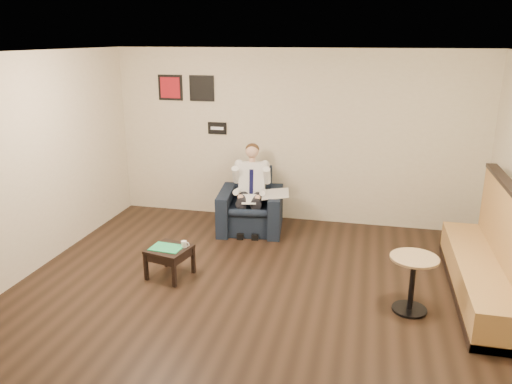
% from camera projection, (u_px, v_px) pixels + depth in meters
% --- Properties ---
extents(ground, '(6.00, 6.00, 0.00)m').
position_uv_depth(ground, '(251.00, 307.00, 5.71)').
color(ground, black).
rests_on(ground, ground).
extents(wall_back, '(6.00, 0.02, 2.80)m').
position_uv_depth(wall_back, '(294.00, 137.00, 8.08)').
color(wall_back, beige).
rests_on(wall_back, ground).
extents(wall_front, '(6.00, 0.02, 2.80)m').
position_uv_depth(wall_front, '(108.00, 361.00, 2.51)').
color(wall_front, beige).
rests_on(wall_front, ground).
extents(wall_left, '(0.02, 6.00, 2.80)m').
position_uv_depth(wall_left, '(6.00, 173.00, 5.95)').
color(wall_left, beige).
rests_on(wall_left, ground).
extents(ceiling, '(6.00, 6.00, 0.02)m').
position_uv_depth(ceiling, '(250.00, 54.00, 4.88)').
color(ceiling, white).
rests_on(ceiling, wall_back).
extents(seating_sign, '(0.32, 0.02, 0.20)m').
position_uv_depth(seating_sign, '(217.00, 128.00, 8.32)').
color(seating_sign, black).
rests_on(seating_sign, wall_back).
extents(art_print_left, '(0.42, 0.03, 0.42)m').
position_uv_depth(art_print_left, '(170.00, 88.00, 8.30)').
color(art_print_left, '#AA151F').
rests_on(art_print_left, wall_back).
extents(art_print_right, '(0.42, 0.03, 0.42)m').
position_uv_depth(art_print_right, '(202.00, 88.00, 8.18)').
color(art_print_right, black).
rests_on(art_print_right, wall_back).
extents(armchair, '(1.09, 1.09, 0.94)m').
position_uv_depth(armchair, '(251.00, 201.00, 7.88)').
color(armchair, black).
rests_on(armchair, ground).
extents(seated_man, '(0.73, 1.00, 1.29)m').
position_uv_depth(seated_man, '(250.00, 193.00, 7.71)').
color(seated_man, white).
rests_on(seated_man, armchair).
extents(lap_papers, '(0.27, 0.34, 0.01)m').
position_uv_depth(lap_papers, '(249.00, 199.00, 7.64)').
color(lap_papers, white).
rests_on(lap_papers, seated_man).
extents(newspaper, '(0.50, 0.58, 0.01)m').
position_uv_depth(newspaper, '(275.00, 194.00, 7.70)').
color(newspaper, silver).
rests_on(newspaper, armchair).
extents(side_table, '(0.58, 0.58, 0.39)m').
position_uv_depth(side_table, '(170.00, 262.00, 6.39)').
color(side_table, black).
rests_on(side_table, ground).
extents(green_folder, '(0.42, 0.31, 0.01)m').
position_uv_depth(green_folder, '(167.00, 248.00, 6.33)').
color(green_folder, '#24B76A').
rests_on(green_folder, side_table).
extents(coffee_mug, '(0.09, 0.09, 0.08)m').
position_uv_depth(coffee_mug, '(184.00, 244.00, 6.35)').
color(coffee_mug, white).
rests_on(coffee_mug, side_table).
extents(smartphone, '(0.14, 0.10, 0.01)m').
position_uv_depth(smartphone, '(178.00, 244.00, 6.43)').
color(smartphone, black).
rests_on(smartphone, side_table).
extents(banquette, '(0.61, 2.54, 1.30)m').
position_uv_depth(banquette, '(485.00, 244.00, 5.80)').
color(banquette, '#B08044').
rests_on(banquette, ground).
extents(cafe_table, '(0.58, 0.58, 0.66)m').
position_uv_depth(cafe_table, '(412.00, 284.00, 5.54)').
color(cafe_table, '#A48259').
rests_on(cafe_table, ground).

